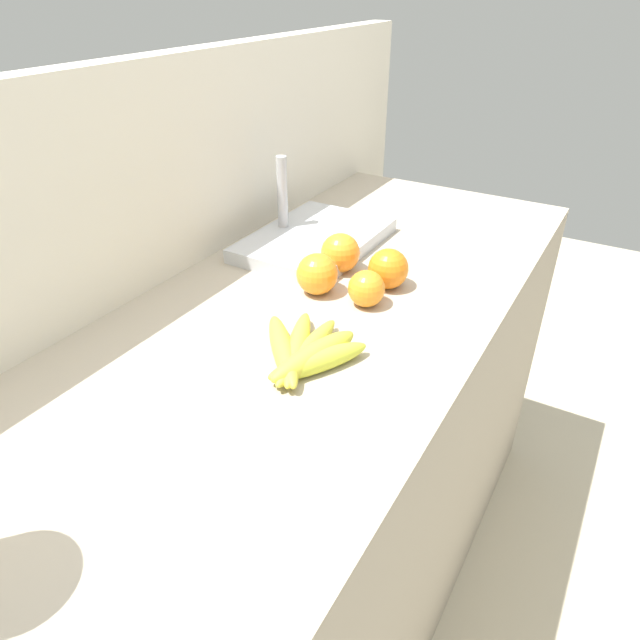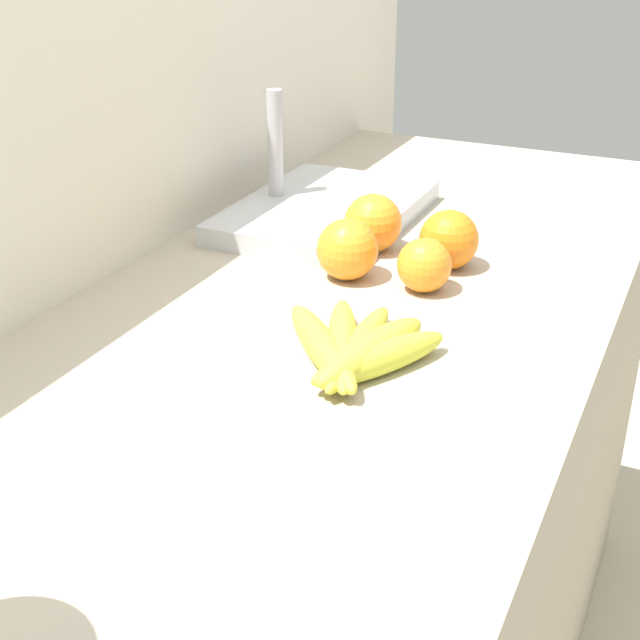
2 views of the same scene
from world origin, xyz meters
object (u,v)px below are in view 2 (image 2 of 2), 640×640
at_px(orange_far_right, 347,249).
at_px(sink_basin, 325,210).
at_px(banana_bunch, 355,350).
at_px(orange_right, 424,265).
at_px(orange_center, 449,240).
at_px(orange_back_right, 373,223).

bearing_deg(orange_far_right, sink_basin, 32.44).
height_order(banana_bunch, orange_right, orange_right).
relative_size(orange_far_right, orange_center, 1.01).
distance_m(orange_far_right, orange_center, 0.14).
relative_size(banana_bunch, orange_center, 2.62).
bearing_deg(banana_bunch, orange_right, -0.77).
relative_size(orange_right, orange_back_right, 0.85).
bearing_deg(orange_center, orange_right, 177.05).
xyz_separation_m(orange_back_right, sink_basin, (0.08, 0.11, -0.02)).
bearing_deg(banana_bunch, sink_basin, 28.85).
xyz_separation_m(orange_center, orange_back_right, (0.02, 0.12, 0.00)).
xyz_separation_m(orange_far_right, orange_right, (0.00, -0.11, -0.01)).
bearing_deg(orange_center, sink_basin, 66.92).
bearing_deg(sink_basin, orange_back_right, -125.98).
xyz_separation_m(banana_bunch, orange_center, (0.31, -0.01, 0.02)).
distance_m(banana_bunch, orange_center, 0.31).
distance_m(orange_center, sink_basin, 0.25).
distance_m(orange_right, sink_basin, 0.29).
relative_size(banana_bunch, sink_basin, 0.59).
bearing_deg(orange_back_right, orange_far_right, -176.01).
xyz_separation_m(orange_far_right, orange_center, (0.09, -0.11, -0.00)).
bearing_deg(sink_basin, orange_far_right, -147.56).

